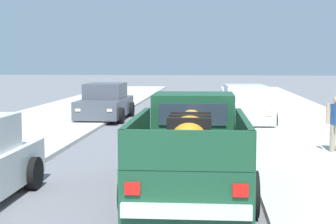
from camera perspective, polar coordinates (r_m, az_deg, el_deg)
The scene contains 7 objects.
sidewalk_left at distance 17.58m, azimuth -17.13°, elevation -2.50°, with size 5.00×60.00×0.12m, color beige.
sidewalk_right at distance 16.67m, azimuth 16.53°, elevation -2.92°, with size 5.00×60.00×0.12m, color beige.
curb_left at distance 17.20m, azimuth -13.73°, elevation -2.62°, with size 0.16×60.00×0.10m, color silver.
curb_right at distance 16.48m, azimuth 12.78°, elevation -2.96°, with size 0.16×60.00×0.10m, color silver.
pickup_truck at distance 9.82m, azimuth 2.64°, elevation -4.22°, with size 2.26×5.23×1.80m.
car_right_near at distance 21.85m, azimuth -6.99°, elevation 1.03°, with size 2.03×4.26×1.54m.
car_right_mid at distance 20.44m, azimuth 8.56°, elevation 0.67°, with size 2.17×4.32×1.54m.
Camera 1 is at (1.57, -4.13, 2.53)m, focal length 54.79 mm.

